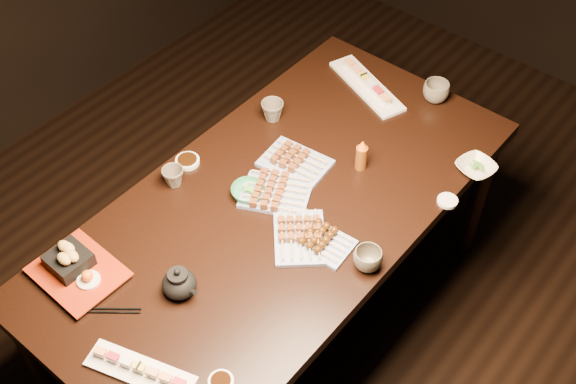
% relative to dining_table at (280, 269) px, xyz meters
% --- Properties ---
extents(dining_table, '(1.11, 1.90, 0.75)m').
position_rel_dining_table_xyz_m(dining_table, '(0.00, 0.00, 0.00)').
color(dining_table, black).
rests_on(dining_table, ground).
extents(sushi_platter_near, '(0.34, 0.18, 0.04)m').
position_rel_dining_table_xyz_m(sushi_platter_near, '(0.11, -0.74, 0.39)').
color(sushi_platter_near, white).
rests_on(sushi_platter_near, dining_table).
extents(sushi_platter_far, '(0.41, 0.24, 0.05)m').
position_rel_dining_table_xyz_m(sushi_platter_far, '(-0.13, 0.71, 0.40)').
color(sushi_platter_far, white).
rests_on(sushi_platter_far, dining_table).
extents(yakitori_plate_center, '(0.28, 0.26, 0.06)m').
position_rel_dining_table_xyz_m(yakitori_plate_center, '(-0.03, 0.02, 0.40)').
color(yakitori_plate_center, '#828EB6').
rests_on(yakitori_plate_center, dining_table).
extents(yakitori_plate_right, '(0.28, 0.28, 0.06)m').
position_rel_dining_table_xyz_m(yakitori_plate_right, '(0.15, -0.07, 0.40)').
color(yakitori_plate_right, '#828EB6').
rests_on(yakitori_plate_right, dining_table).
extents(yakitori_plate_left, '(0.25, 0.20, 0.06)m').
position_rel_dining_table_xyz_m(yakitori_plate_left, '(-0.08, 0.18, 0.41)').
color(yakitori_plate_left, '#828EB6').
rests_on(yakitori_plate_left, dining_table).
extents(tsukune_plate, '(0.20, 0.16, 0.05)m').
position_rel_dining_table_xyz_m(tsukune_plate, '(0.22, -0.04, 0.40)').
color(tsukune_plate, '#828EB6').
rests_on(tsukune_plate, dining_table).
extents(edamame_bowl_green, '(0.16, 0.16, 0.04)m').
position_rel_dining_table_xyz_m(edamame_bowl_green, '(-0.11, -0.04, 0.39)').
color(edamame_bowl_green, '#2E8C57').
rests_on(edamame_bowl_green, dining_table).
extents(edamame_bowl_cream, '(0.16, 0.16, 0.03)m').
position_rel_dining_table_xyz_m(edamame_bowl_cream, '(0.44, 0.57, 0.39)').
color(edamame_bowl_cream, beige).
rests_on(edamame_bowl_cream, dining_table).
extents(tempura_tray, '(0.28, 0.23, 0.10)m').
position_rel_dining_table_xyz_m(tempura_tray, '(-0.29, -0.63, 0.43)').
color(tempura_tray, black).
rests_on(tempura_tray, dining_table).
extents(teacup_near_left, '(0.10, 0.10, 0.07)m').
position_rel_dining_table_xyz_m(teacup_near_left, '(-0.35, -0.16, 0.41)').
color(teacup_near_left, brown).
rests_on(teacup_near_left, dining_table).
extents(teacup_mid_right, '(0.10, 0.10, 0.07)m').
position_rel_dining_table_xyz_m(teacup_mid_right, '(0.39, -0.02, 0.41)').
color(teacup_mid_right, brown).
rests_on(teacup_mid_right, dining_table).
extents(teacup_far_left, '(0.12, 0.12, 0.08)m').
position_rel_dining_table_xyz_m(teacup_far_left, '(-0.30, 0.32, 0.42)').
color(teacup_far_left, brown).
rests_on(teacup_far_left, dining_table).
extents(teacup_far_right, '(0.14, 0.14, 0.08)m').
position_rel_dining_table_xyz_m(teacup_far_right, '(0.12, 0.82, 0.42)').
color(teacup_far_right, brown).
rests_on(teacup_far_right, dining_table).
extents(teapot, '(0.13, 0.13, 0.11)m').
position_rel_dining_table_xyz_m(teapot, '(-0.00, -0.47, 0.43)').
color(teapot, black).
rests_on(teapot, dining_table).
extents(condiment_bottle, '(0.06, 0.06, 0.13)m').
position_rel_dining_table_xyz_m(condiment_bottle, '(0.11, 0.32, 0.44)').
color(condiment_bottle, brown).
rests_on(condiment_bottle, dining_table).
extents(sauce_dish_west, '(0.12, 0.12, 0.02)m').
position_rel_dining_table_xyz_m(sauce_dish_west, '(-0.39, -0.06, 0.38)').
color(sauce_dish_west, white).
rests_on(sauce_dish_west, dining_table).
extents(sauce_dish_east, '(0.10, 0.10, 0.01)m').
position_rel_dining_table_xyz_m(sauce_dish_east, '(0.44, 0.38, 0.38)').
color(sauce_dish_east, white).
rests_on(sauce_dish_east, dining_table).
extents(sauce_dish_se, '(0.08, 0.08, 0.01)m').
position_rel_dining_table_xyz_m(sauce_dish_se, '(0.31, -0.62, 0.38)').
color(sauce_dish_se, white).
rests_on(sauce_dish_se, dining_table).
extents(sauce_dish_nw, '(0.08, 0.08, 0.01)m').
position_rel_dining_table_xyz_m(sauce_dish_nw, '(-0.17, 0.72, 0.38)').
color(sauce_dish_nw, white).
rests_on(sauce_dish_nw, dining_table).
extents(chopsticks_near, '(0.19, 0.16, 0.01)m').
position_rel_dining_table_xyz_m(chopsticks_near, '(-0.13, -0.67, 0.38)').
color(chopsticks_near, black).
rests_on(chopsticks_near, dining_table).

